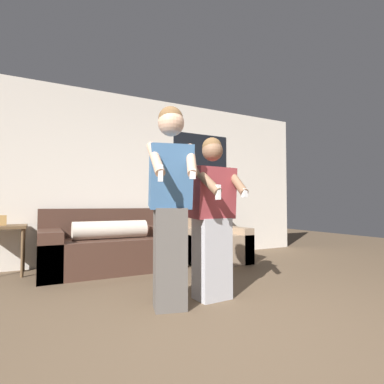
{
  "coord_description": "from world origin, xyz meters",
  "views": [
    {
      "loc": [
        -1.33,
        -1.47,
        0.91
      ],
      "look_at": [
        -0.05,
        1.01,
        1.03
      ],
      "focal_mm": 28.0,
      "sensor_mm": 36.0,
      "label": 1
    }
  ],
  "objects_px": {
    "armchair": "(213,242)",
    "person_left": "(171,202)",
    "side_table": "(0,232)",
    "person_right": "(213,217)",
    "couch": "(108,247)"
  },
  "relations": [
    {
      "from": "armchair",
      "to": "person_left",
      "type": "bearing_deg",
      "value": -130.81
    },
    {
      "from": "person_right",
      "to": "armchair",
      "type": "bearing_deg",
      "value": 58.69
    },
    {
      "from": "armchair",
      "to": "person_right",
      "type": "relative_size",
      "value": 0.59
    },
    {
      "from": "armchair",
      "to": "side_table",
      "type": "relative_size",
      "value": 1.17
    },
    {
      "from": "person_left",
      "to": "couch",
      "type": "bearing_deg",
      "value": 94.71
    },
    {
      "from": "armchair",
      "to": "person_left",
      "type": "height_order",
      "value": "person_left"
    },
    {
      "from": "couch",
      "to": "armchair",
      "type": "height_order",
      "value": "armchair"
    },
    {
      "from": "person_left",
      "to": "person_right",
      "type": "distance_m",
      "value": 0.51
    },
    {
      "from": "couch",
      "to": "person_right",
      "type": "distance_m",
      "value": 1.95
    },
    {
      "from": "side_table",
      "to": "couch",
      "type": "bearing_deg",
      "value": -10.07
    },
    {
      "from": "armchair",
      "to": "person_left",
      "type": "xyz_separation_m",
      "value": [
        -1.46,
        -1.69,
        0.62
      ]
    },
    {
      "from": "side_table",
      "to": "person_right",
      "type": "bearing_deg",
      "value": -46.18
    },
    {
      "from": "person_right",
      "to": "person_left",
      "type": "bearing_deg",
      "value": -170.62
    },
    {
      "from": "armchair",
      "to": "person_right",
      "type": "xyz_separation_m",
      "value": [
        -0.98,
        -1.61,
        0.47
      ]
    },
    {
      "from": "side_table",
      "to": "person_left",
      "type": "distance_m",
      "value": 2.58
    }
  ]
}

